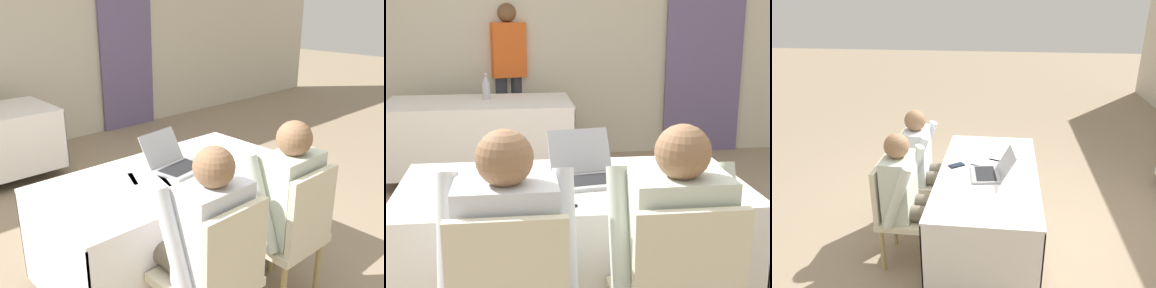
{
  "view_description": "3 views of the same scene",
  "coord_description": "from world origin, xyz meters",
  "views": [
    {
      "loc": [
        -1.6,
        -1.98,
        1.79
      ],
      "look_at": [
        0.0,
        -0.21,
        0.97
      ],
      "focal_mm": 40.0,
      "sensor_mm": 36.0,
      "label": 1
    },
    {
      "loc": [
        -0.28,
        -2.46,
        1.55
      ],
      "look_at": [
        0.0,
        -0.21,
        0.97
      ],
      "focal_mm": 50.0,
      "sensor_mm": 36.0,
      "label": 2
    },
    {
      "loc": [
        2.92,
        0.12,
        2.17
      ],
      "look_at": [
        0.0,
        -0.21,
        0.97
      ],
      "focal_mm": 35.0,
      "sensor_mm": 36.0,
      "label": 3
    }
  ],
  "objects": [
    {
      "name": "conference_table_near",
      "position": [
        0.0,
        0.0,
        0.55
      ],
      "size": [
        1.67,
        0.85,
        0.72
      ],
      "color": "white",
      "rests_on": "ground_plane"
    },
    {
      "name": "conference_table_far",
      "position": [
        -0.59,
        2.4,
        0.55
      ],
      "size": [
        1.67,
        0.85,
        0.72
      ],
      "color": "white",
      "rests_on": "ground_plane"
    },
    {
      "name": "curtain_panel",
      "position": [
        1.77,
        3.1,
        1.33
      ],
      "size": [
        0.84,
        0.04,
        2.65
      ],
      "color": "slate",
      "rests_on": "ground_plane"
    },
    {
      "name": "paper_left_edge",
      "position": [
        -0.3,
        0.16,
        0.72
      ],
      "size": [
        0.31,
        0.35,
        0.0
      ],
      "rotation": [
        0.0,
        0.0,
        -0.39
      ],
      "color": "white",
      "rests_on": "conference_table_near"
    },
    {
      "name": "wall_back",
      "position": [
        0.0,
        3.16,
        1.35
      ],
      "size": [
        12.0,
        0.06,
        2.7
      ],
      "color": "beige",
      "rests_on": "ground_plane"
    },
    {
      "name": "cell_phone",
      "position": [
        -0.09,
        -0.29,
        0.73
      ],
      "size": [
        0.14,
        0.16,
        0.01
      ],
      "rotation": [
        0.0,
        0.0,
        0.64
      ],
      "color": "black",
      "rests_on": "conference_table_near"
    },
    {
      "name": "paper_beside_laptop",
      "position": [
        0.0,
        -0.05,
        0.72
      ],
      "size": [
        0.28,
        0.34,
        0.0
      ],
      "rotation": [
        0.0,
        0.0,
        -0.26
      ],
      "color": "white",
      "rests_on": "conference_table_near"
    },
    {
      "name": "laptop",
      "position": [
        0.07,
        0.03,
        0.76
      ],
      "size": [
        0.37,
        0.4,
        0.22
      ],
      "rotation": [
        0.0,
        0.0,
        0.15
      ],
      "color": "#99999E",
      "rests_on": "conference_table_near"
    },
    {
      "name": "water_bottle",
      "position": [
        -0.52,
        2.51,
        0.83
      ],
      "size": [
        0.07,
        0.07,
        0.24
      ],
      "color": "#B7B7C1",
      "rests_on": "conference_table_far"
    },
    {
      "name": "person_white_shirt",
      "position": [
        0.31,
        -0.63,
        0.65
      ],
      "size": [
        0.5,
        0.52,
        1.16
      ],
      "rotation": [
        0.0,
        0.0,
        3.14
      ],
      "color": "#665B4C",
      "rests_on": "ground_plane"
    },
    {
      "name": "paper_centre_table",
      "position": [
        -0.17,
        0.0,
        0.72
      ],
      "size": [
        0.3,
        0.35,
        0.0
      ],
      "rotation": [
        0.0,
        0.0,
        -0.37
      ],
      "color": "white",
      "rests_on": "conference_table_near"
    },
    {
      "name": "person_red_shirt",
      "position": [
        -0.31,
        3.13,
        0.91
      ],
      "size": [
        0.38,
        0.28,
        1.59
      ],
      "rotation": [
        0.0,
        0.0,
        0.25
      ],
      "color": "#33333D",
      "rests_on": "ground_plane"
    },
    {
      "name": "person_checkered_shirt",
      "position": [
        -0.31,
        -0.63,
        0.65
      ],
      "size": [
        0.5,
        0.52,
        1.16
      ],
      "rotation": [
        0.0,
        0.0,
        3.14
      ],
      "color": "#665B4C",
      "rests_on": "ground_plane"
    }
  ]
}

